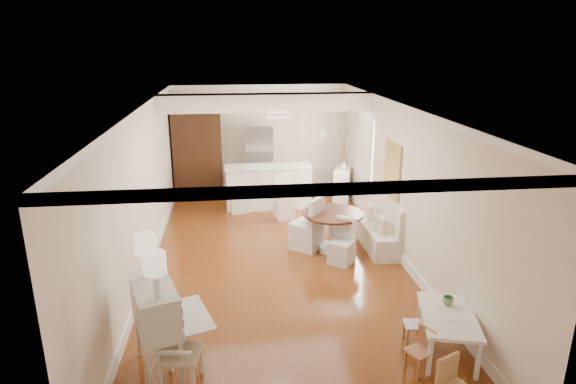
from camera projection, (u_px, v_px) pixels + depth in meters
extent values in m
plane|color=brown|center=(277.00, 263.00, 8.72)|extent=(9.00, 9.00, 0.00)
cube|color=white|center=(276.00, 107.00, 7.88)|extent=(4.50, 9.00, 0.04)
cube|color=beige|center=(260.00, 139.00, 12.57)|extent=(4.50, 0.04, 2.80)
cube|color=beige|center=(327.00, 344.00, 4.03)|extent=(4.50, 0.04, 2.80)
cube|color=beige|center=(143.00, 193.00, 8.05)|extent=(0.04, 9.00, 2.80)
cube|color=beige|center=(402.00, 185.00, 8.55)|extent=(0.04, 9.00, 2.80)
cube|color=white|center=(266.00, 103.00, 10.02)|extent=(4.50, 0.45, 0.36)
cube|color=tan|center=(392.00, 169.00, 8.98)|extent=(0.04, 0.84, 1.04)
cube|color=white|center=(365.00, 148.00, 10.78)|extent=(0.04, 1.10, 1.40)
cylinder|color=#381E11|center=(213.00, 123.00, 12.28)|extent=(0.30, 0.03, 0.30)
cylinder|color=white|center=(279.00, 115.00, 7.43)|extent=(0.36, 0.36, 0.08)
cube|color=beige|center=(157.00, 329.00, 5.68)|extent=(1.15, 1.16, 1.15)
cube|color=silver|center=(180.00, 352.00, 5.51)|extent=(0.57, 0.57, 0.84)
cube|color=white|center=(447.00, 333.00, 6.12)|extent=(0.92, 1.23, 0.55)
cube|color=#AA714D|center=(419.00, 351.00, 5.76)|extent=(0.36, 0.36, 0.57)
cube|color=#9D7C47|center=(415.00, 324.00, 6.32)|extent=(0.30, 0.30, 0.55)
cube|color=silver|center=(377.00, 223.00, 9.27)|extent=(0.52, 1.60, 0.98)
cylinder|color=#472316|center=(332.00, 232.00, 9.12)|extent=(1.38, 1.38, 0.77)
cube|color=silver|center=(342.00, 242.00, 8.60)|extent=(0.55, 0.56, 0.82)
cube|color=silver|center=(307.00, 223.00, 9.18)|extent=(0.72, 0.72, 1.05)
cube|color=white|center=(269.00, 187.00, 11.51)|extent=(2.05, 0.65, 1.03)
cube|color=white|center=(238.00, 190.00, 11.22)|extent=(0.49, 0.49, 1.03)
cube|color=white|center=(285.00, 198.00, 10.77)|extent=(0.46, 0.46, 0.99)
cube|color=#381E11|center=(198.00, 153.00, 12.16)|extent=(1.20, 0.60, 2.30)
imported|color=silver|center=(273.00, 161.00, 12.42)|extent=(0.75, 0.65, 1.80)
cube|color=white|center=(343.00, 184.00, 12.11)|extent=(0.64, 0.93, 0.81)
imported|color=#5FA25E|center=(448.00, 301.00, 6.26)|extent=(0.14, 0.14, 0.11)
imported|color=silver|center=(344.00, 165.00, 11.94)|extent=(0.19, 0.19, 0.19)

